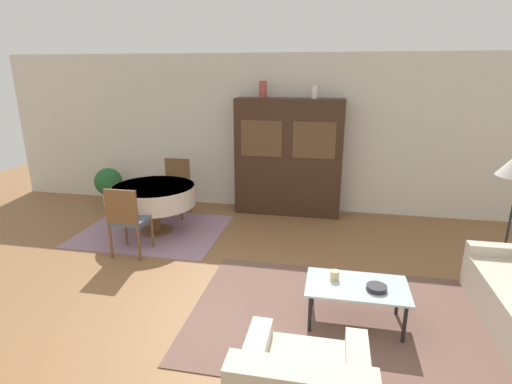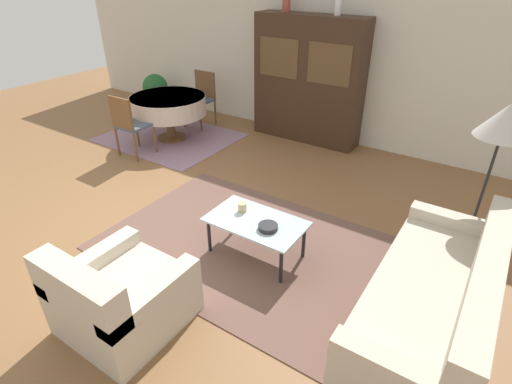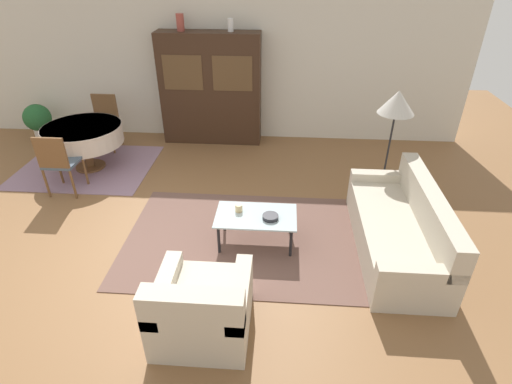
# 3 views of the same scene
# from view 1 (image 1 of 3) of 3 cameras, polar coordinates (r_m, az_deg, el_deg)

# --- Properties ---
(ground_plane) EXTENTS (14.00, 14.00, 0.00)m
(ground_plane) POSITION_cam_1_polar(r_m,az_deg,el_deg) (4.24, -6.68, -17.83)
(ground_plane) COLOR brown
(wall_back) EXTENTS (10.00, 0.06, 2.70)m
(wall_back) POSITION_cam_1_polar(r_m,az_deg,el_deg) (7.10, 1.95, 8.35)
(wall_back) COLOR beige
(wall_back) RESTS_ON ground_plane
(area_rug) EXTENTS (3.05, 2.07, 0.01)m
(area_rug) POSITION_cam_1_polar(r_m,az_deg,el_deg) (4.34, 12.03, -17.10)
(area_rug) COLOR brown
(area_rug) RESTS_ON ground_plane
(dining_rug) EXTENTS (2.16, 1.73, 0.01)m
(dining_rug) POSITION_cam_1_polar(r_m,az_deg,el_deg) (6.49, -14.47, -5.37)
(dining_rug) COLOR gray
(dining_rug) RESTS_ON ground_plane
(coffee_table) EXTENTS (0.98, 0.57, 0.41)m
(coffee_table) POSITION_cam_1_polar(r_m,az_deg,el_deg) (4.10, 14.18, -13.29)
(coffee_table) COLOR black
(coffee_table) RESTS_ON area_rug
(display_cabinet) EXTENTS (1.80, 0.44, 1.98)m
(display_cabinet) POSITION_cam_1_polar(r_m,az_deg,el_deg) (6.85, 4.66, 4.93)
(display_cabinet) COLOR #382316
(display_cabinet) RESTS_ON ground_plane
(dining_table) EXTENTS (1.24, 1.24, 0.74)m
(dining_table) POSITION_cam_1_polar(r_m,az_deg,el_deg) (6.25, -14.34, -0.48)
(dining_table) COLOR brown
(dining_table) RESTS_ON dining_rug
(dining_chair_near) EXTENTS (0.44, 0.44, 0.95)m
(dining_chair_near) POSITION_cam_1_polar(r_m,az_deg,el_deg) (5.56, -17.97, -3.41)
(dining_chair_near) COLOR brown
(dining_chair_near) RESTS_ON dining_rug
(dining_chair_far) EXTENTS (0.44, 0.44, 0.95)m
(dining_chair_far) POSITION_cam_1_polar(r_m,az_deg,el_deg) (6.99, -11.42, 1.22)
(dining_chair_far) COLOR brown
(dining_chair_far) RESTS_ON dining_rug
(cup) EXTENTS (0.09, 0.09, 0.10)m
(cup) POSITION_cam_1_polar(r_m,az_deg,el_deg) (4.11, 11.18, -11.59)
(cup) COLOR tan
(cup) RESTS_ON coffee_table
(bowl) EXTENTS (0.19, 0.19, 0.05)m
(bowl) POSITION_cam_1_polar(r_m,az_deg,el_deg) (4.03, 16.84, -12.98)
(bowl) COLOR #232328
(bowl) RESTS_ON coffee_table
(vase_tall) EXTENTS (0.13, 0.13, 0.27)m
(vase_tall) POSITION_cam_1_polar(r_m,az_deg,el_deg) (6.78, 0.98, 14.44)
(vase_tall) COLOR #9E4238
(vase_tall) RESTS_ON display_cabinet
(vase_short) EXTENTS (0.09, 0.09, 0.21)m
(vase_short) POSITION_cam_1_polar(r_m,az_deg,el_deg) (6.68, 8.36, 13.96)
(vase_short) COLOR white
(vase_short) RESTS_ON display_cabinet
(potted_plant) EXTENTS (0.50, 0.50, 0.71)m
(potted_plant) POSITION_cam_1_polar(r_m,az_deg,el_deg) (7.83, -20.31, 1.14)
(potted_plant) COLOR beige
(potted_plant) RESTS_ON ground_plane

